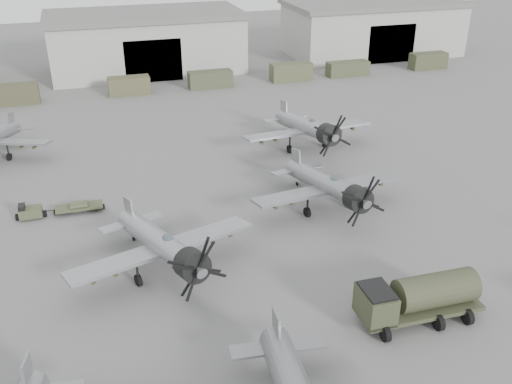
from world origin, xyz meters
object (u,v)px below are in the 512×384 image
at_px(aircraft_far_1, 309,128).
at_px(tug_trailer, 49,210).
at_px(aircraft_mid_1, 164,246).
at_px(aircraft_mid_2, 330,186).
at_px(fuel_tanker, 418,296).

bearing_deg(aircraft_far_1, tug_trailer, -170.27).
bearing_deg(aircraft_mid_1, aircraft_mid_2, 2.82).
height_order(aircraft_mid_1, aircraft_mid_2, aircraft_mid_1).
xyz_separation_m(aircraft_far_1, tug_trailer, (-25.47, -6.73, -2.00)).
bearing_deg(fuel_tanker, aircraft_mid_1, 148.24).
xyz_separation_m(fuel_tanker, tug_trailer, (-21.70, 20.37, -1.21)).
xyz_separation_m(aircraft_mid_1, aircraft_mid_2, (14.34, 5.17, -0.04)).
height_order(aircraft_mid_2, tug_trailer, aircraft_mid_2).
xyz_separation_m(aircraft_mid_1, tug_trailer, (-7.79, 11.37, -1.92)).
relative_size(aircraft_mid_1, aircraft_far_1, 0.97).
relative_size(aircraft_far_1, fuel_tanker, 1.77).
height_order(aircraft_far_1, fuel_tanker, aircraft_far_1).
distance_m(aircraft_far_1, fuel_tanker, 27.37).
height_order(aircraft_mid_2, aircraft_far_1, aircraft_far_1).
distance_m(aircraft_mid_1, aircraft_mid_2, 15.24).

